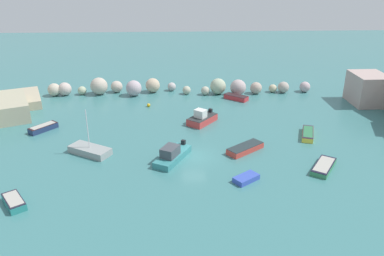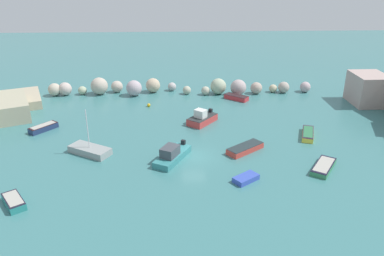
{
  "view_description": "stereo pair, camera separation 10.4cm",
  "coord_description": "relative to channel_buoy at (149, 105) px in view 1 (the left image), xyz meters",
  "views": [
    {
      "loc": [
        -1.87,
        -37.49,
        19.55
      ],
      "look_at": [
        0.0,
        5.42,
        1.0
      ],
      "focal_mm": 36.5,
      "sensor_mm": 36.0,
      "label": 1
    },
    {
      "loc": [
        -1.76,
        -37.49,
        19.55
      ],
      "look_at": [
        0.0,
        5.42,
        1.0
      ],
      "focal_mm": 36.5,
      "sensor_mm": 36.0,
      "label": 2
    }
  ],
  "objects": [
    {
      "name": "cove_water",
      "position": [
        5.84,
        -15.78,
        -0.24
      ],
      "size": [
        160.0,
        160.0,
        0.0
      ],
      "primitive_type": "plane",
      "color": "#3B7778",
      "rests_on": "ground"
    },
    {
      "name": "rock_breakwater",
      "position": [
        2.49,
        5.76,
        0.85
      ],
      "size": [
        41.44,
        4.54,
        2.67
      ],
      "color": "#BCB19C",
      "rests_on": "ground"
    },
    {
      "name": "channel_buoy",
      "position": [
        0.0,
        0.0,
        0.0
      ],
      "size": [
        0.48,
        0.48,
        0.48
      ],
      "primitive_type": "sphere",
      "color": "gold",
      "rests_on": "cove_water"
    },
    {
      "name": "moored_boat_0",
      "position": [
        7.3,
        -6.41,
        0.38
      ],
      "size": [
        4.25,
        4.56,
        1.94
      ],
      "rotation": [
        0.0,
        0.0,
        4.04
      ],
      "color": "#C73D3B",
      "rests_on": "cove_water"
    },
    {
      "name": "moored_boat_1",
      "position": [
        -5.54,
        -14.63,
        0.16
      ],
      "size": [
        5.04,
        4.08,
        5.13
      ],
      "rotation": [
        0.0,
        0.0,
        2.61
      ],
      "color": "#909796",
      "rests_on": "cove_water"
    },
    {
      "name": "moored_boat_2",
      "position": [
        13.13,
        2.65,
        0.1
      ],
      "size": [
        3.68,
        3.31,
        0.69
      ],
      "rotation": [
        0.0,
        0.0,
        5.62
      ],
      "color": "red",
      "rests_on": "cove_water"
    },
    {
      "name": "moored_boat_3",
      "position": [
        -10.17,
        -24.25,
        0.12
      ],
      "size": [
        2.84,
        3.24,
        0.7
      ],
      "rotation": [
        0.0,
        0.0,
        5.33
      ],
      "color": "teal",
      "rests_on": "cove_water"
    },
    {
      "name": "moored_boat_4",
      "position": [
        3.45,
        -16.55,
        0.37
      ],
      "size": [
        4.16,
        5.62,
        1.73
      ],
      "rotation": [
        0.0,
        0.0,
        4.22
      ],
      "color": "teal",
      "rests_on": "cove_water"
    },
    {
      "name": "moored_boat_5",
      "position": [
        18.85,
        -19.12,
        0.05
      ],
      "size": [
        3.7,
        4.4,
        0.55
      ],
      "rotation": [
        0.0,
        0.0,
        4.12
      ],
      "color": "#378154",
      "rests_on": "cove_water"
    },
    {
      "name": "moored_boat_6",
      "position": [
        -12.58,
        -8.04,
        0.13
      ],
      "size": [
        3.22,
        3.48,
        0.72
      ],
      "rotation": [
        0.0,
        0.0,
        0.87
      ],
      "color": "navy",
      "rests_on": "cove_water"
    },
    {
      "name": "moored_boat_7",
      "position": [
        19.76,
        -11.14,
        0.09
      ],
      "size": [
        2.53,
        4.34,
        0.63
      ],
      "rotation": [
        0.0,
        0.0,
        1.25
      ],
      "color": "yellow",
      "rests_on": "cove_water"
    },
    {
      "name": "moored_boat_8",
      "position": [
        11.56,
        -14.78,
        0.1
      ],
      "size": [
        4.51,
        3.98,
        0.68
      ],
      "rotation": [
        0.0,
        0.0,
        3.8
      ],
      "color": "#C93F36",
      "rests_on": "cove_water"
    },
    {
      "name": "moored_boat_9",
      "position": [
        10.58,
        -21.07,
        0.02
      ],
      "size": [
        2.79,
        2.53,
        0.52
      ],
      "rotation": [
        0.0,
        0.0,
        0.64
      ],
      "color": "#3751BD",
      "rests_on": "cove_water"
    }
  ]
}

